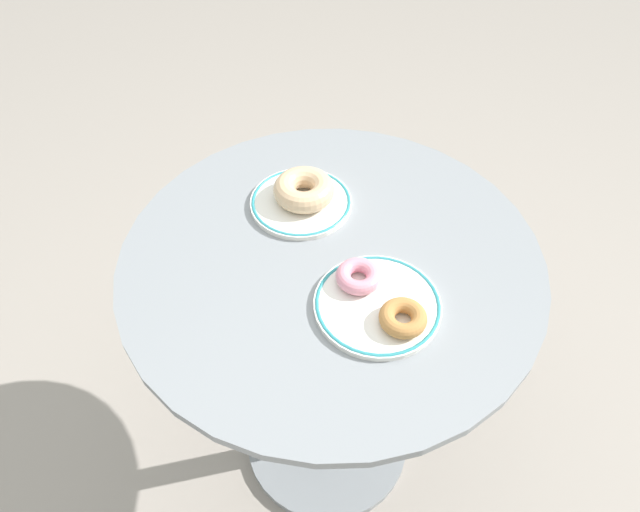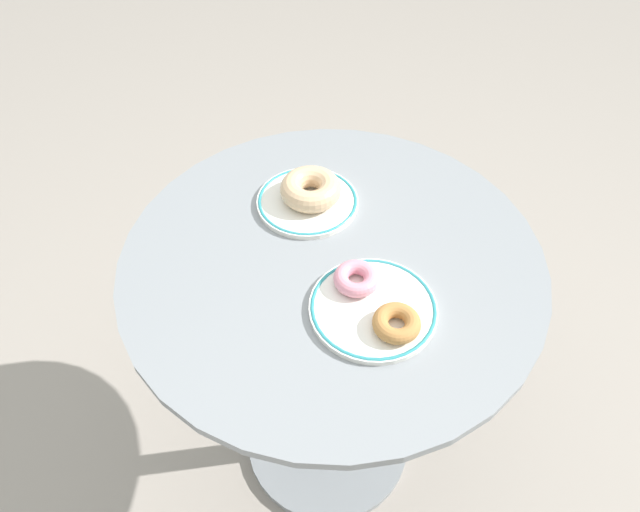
% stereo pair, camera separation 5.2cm
% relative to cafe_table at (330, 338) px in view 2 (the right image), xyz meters
% --- Properties ---
extents(ground_plane, '(7.00, 7.00, 0.02)m').
position_rel_cafe_table_xyz_m(ground_plane, '(0.00, 0.00, -0.51)').
color(ground_plane, '#9E9389').
extents(cafe_table, '(0.74, 0.74, 0.75)m').
position_rel_cafe_table_xyz_m(cafe_table, '(0.00, 0.00, 0.00)').
color(cafe_table, gray).
rests_on(cafe_table, ground).
extents(plate_left, '(0.19, 0.19, 0.01)m').
position_rel_cafe_table_xyz_m(plate_left, '(-0.13, 0.04, 0.26)').
color(plate_left, white).
rests_on(plate_left, cafe_table).
extents(plate_right, '(0.21, 0.21, 0.01)m').
position_rel_cafe_table_xyz_m(plate_right, '(0.13, -0.02, 0.26)').
color(plate_right, white).
rests_on(plate_right, cafe_table).
extents(donut_glazed, '(0.13, 0.13, 0.04)m').
position_rel_cafe_table_xyz_m(donut_glazed, '(-0.13, 0.05, 0.29)').
color(donut_glazed, '#E0B789').
rests_on(donut_glazed, plate_left).
extents(donut_old_fashioned, '(0.09, 0.09, 0.02)m').
position_rel_cafe_table_xyz_m(donut_old_fashioned, '(0.19, -0.02, 0.28)').
color(donut_old_fashioned, '#BC7F42').
rests_on(donut_old_fashioned, plate_right).
extents(donut_pink_frosted, '(0.10, 0.10, 0.02)m').
position_rel_cafe_table_xyz_m(donut_pink_frosted, '(0.08, -0.01, 0.28)').
color(donut_pink_frosted, pink).
rests_on(donut_pink_frosted, plate_right).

